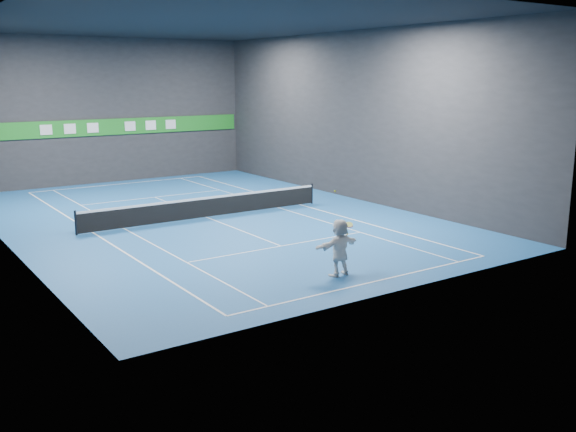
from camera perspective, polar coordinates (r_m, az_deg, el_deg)
ground at (r=30.89m, az=-7.19°, el=-0.14°), size 26.00×26.00×0.00m
ceiling at (r=30.27m, az=-7.66°, el=16.74°), size 26.00×26.00×0.00m
wall_back at (r=42.24m, az=-15.53°, el=9.00°), size 18.00×0.10×9.00m
wall_front at (r=19.59m, az=10.16°, el=5.97°), size 18.00×0.10×9.00m
wall_right at (r=35.23m, az=5.90°, el=8.81°), size 0.10×26.00×9.00m
baseline_near at (r=21.33m, az=7.62°, el=-5.81°), size 10.98×0.08×0.01m
baseline_far at (r=41.66m, az=-14.68°, el=2.78°), size 10.98×0.08×0.01m
sideline_doubles_left at (r=28.89m, az=-16.93°, el=-1.44°), size 0.08×23.78×0.01m
sideline_doubles_right at (r=33.67m, az=1.15°, el=0.99°), size 0.08×23.78×0.01m
sideline_singles_left at (r=29.31m, az=-14.36°, el=-1.10°), size 0.06×23.78×0.01m
sideline_singles_right at (r=32.90m, az=-0.81°, el=0.73°), size 0.06×23.78×0.01m
service_line_near at (r=25.50m, az=-0.61°, el=-2.69°), size 8.23×0.06×0.01m
service_line_far at (r=36.60m, az=-11.77°, el=1.65°), size 8.23×0.06×0.01m
center_service_line at (r=30.89m, az=-7.19°, el=-0.13°), size 0.06×12.80×0.01m
player at (r=21.63m, az=4.62°, el=-2.80°), size 1.86×0.73×1.95m
tennis_ball at (r=21.31m, az=4.20°, el=2.22°), size 0.07×0.07×0.07m
tennis_net at (r=30.78m, az=-7.22°, el=0.85°), size 12.50×0.10×1.07m
sponsor_banner at (r=42.24m, az=-15.42°, el=7.65°), size 17.64×0.11×1.00m
tennis_racket at (r=21.74m, az=5.38°, el=-0.93°), size 0.40×0.38×0.56m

